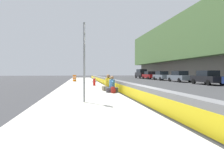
% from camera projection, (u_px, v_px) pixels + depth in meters
% --- Properties ---
extents(ground_plane, '(160.00, 160.00, 0.00)m').
position_uv_depth(ground_plane, '(144.00, 104.00, 8.53)').
color(ground_plane, '#353538').
rests_on(ground_plane, ground).
extents(sidewalk_strip, '(80.00, 4.40, 0.14)m').
position_uv_depth(sidewalk_strip, '(87.00, 105.00, 8.08)').
color(sidewalk_strip, '#B5B2A8').
rests_on(sidewalk_strip, ground_plane).
extents(jersey_barrier, '(76.00, 0.45, 0.85)m').
position_uv_depth(jersey_barrier, '(144.00, 95.00, 8.53)').
color(jersey_barrier, slate).
rests_on(jersey_barrier, ground_plane).
extents(route_sign_post, '(0.44, 0.09, 3.60)m').
position_uv_depth(route_sign_post, '(84.00, 56.00, 8.32)').
color(route_sign_post, gray).
rests_on(route_sign_post, sidewalk_strip).
extents(fire_hydrant, '(0.26, 0.46, 0.88)m').
position_uv_depth(fire_hydrant, '(94.00, 81.00, 18.60)').
color(fire_hydrant, red).
rests_on(fire_hydrant, sidewalk_strip).
extents(seated_person_foreground, '(0.74, 0.85, 1.11)m').
position_uv_depth(seated_person_foreground, '(112.00, 87.00, 12.55)').
color(seated_person_foreground, '#424247').
rests_on(seated_person_foreground, sidewalk_strip).
extents(seated_person_middle, '(0.80, 0.92, 1.20)m').
position_uv_depth(seated_person_middle, '(108.00, 85.00, 13.76)').
color(seated_person_middle, '#706651').
rests_on(seated_person_middle, sidewalk_strip).
extents(backpack, '(0.32, 0.28, 0.40)m').
position_uv_depth(backpack, '(113.00, 90.00, 12.00)').
color(backpack, maroon).
rests_on(backpack, sidewalk_strip).
extents(construction_barrel, '(0.54, 0.54, 0.95)m').
position_uv_depth(construction_barrel, '(75.00, 78.00, 27.51)').
color(construction_barrel, orange).
rests_on(construction_barrel, sidewalk_strip).
extents(parked_car_third, '(4.57, 2.09, 1.71)m').
position_uv_depth(parked_car_third, '(207.00, 78.00, 22.27)').
color(parked_car_third, black).
rests_on(parked_car_third, ground_plane).
extents(parked_car_fourth, '(4.53, 2.01, 1.71)m').
position_uv_depth(parked_car_fourth, '(179.00, 76.00, 28.69)').
color(parked_car_fourth, slate).
rests_on(parked_car_fourth, ground_plane).
extents(parked_car_midline, '(4.53, 2.00, 1.71)m').
position_uv_depth(parked_car_midline, '(162.00, 76.00, 35.01)').
color(parked_car_midline, slate).
rests_on(parked_car_midline, ground_plane).
extents(parked_car_far, '(4.56, 2.06, 1.71)m').
position_uv_depth(parked_car_far, '(150.00, 75.00, 40.42)').
color(parked_car_far, maroon).
rests_on(parked_car_far, ground_plane).
extents(parked_car_farther, '(4.80, 2.07, 2.28)m').
position_uv_depth(parked_car_farther, '(141.00, 74.00, 46.10)').
color(parked_car_farther, black).
rests_on(parked_car_farther, ground_plane).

